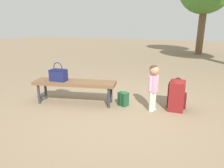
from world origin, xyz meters
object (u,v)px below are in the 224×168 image
Objects in this scene: park_bench at (75,84)px; child_standing at (154,81)px; backpack_large at (177,94)px; backpack_small at (123,98)px; handbag at (58,75)px.

park_bench is 1.95× the size of child_standing.
backpack_small is (-0.95, -0.23, -0.15)m from backpack_large.
handbag is (-0.30, -0.10, 0.18)m from park_bench.
backpack_large is (0.39, 0.25, -0.26)m from child_standing.
backpack_small is (-0.57, 0.02, -0.41)m from child_standing.
handbag is 1.82m from child_standing.
park_bench is at bearing -163.58° from backpack_small.
child_standing is at bearing -147.32° from backpack_large.
handbag is 1.34m from backpack_small.
handbag is at bearing -163.24° from backpack_small.
handbag is at bearing -162.23° from park_bench.
backpack_large is 0.99m from backpack_small.
handbag is 0.44× the size of child_standing.
backpack_large is at bearing 15.38° from handbag.
backpack_large is at bearing 13.58° from backpack_small.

